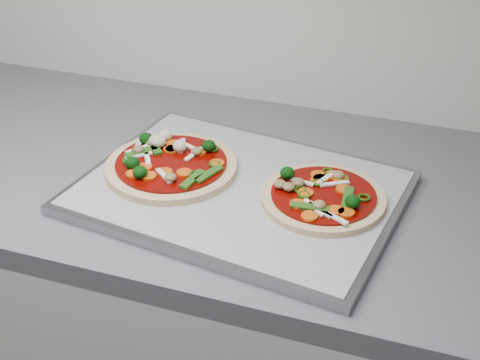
% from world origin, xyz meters
% --- Properties ---
extents(countertop, '(3.60, 0.60, 0.04)m').
position_xyz_m(countertop, '(0.00, 1.30, 0.88)').
color(countertop, '#5B5B63').
rests_on(countertop, base_cabinet).
extents(baking_tray, '(0.55, 0.44, 0.02)m').
position_xyz_m(baking_tray, '(-0.30, 1.24, 0.91)').
color(baking_tray, gray).
rests_on(baking_tray, countertop).
extents(parchment, '(0.53, 0.41, 0.00)m').
position_xyz_m(parchment, '(-0.30, 1.24, 0.92)').
color(parchment, '#9B9BA0').
rests_on(parchment, baking_tray).
extents(pizza_left, '(0.24, 0.24, 0.04)m').
position_xyz_m(pizza_left, '(-0.42, 1.26, 0.93)').
color(pizza_left, tan).
rests_on(pizza_left, parchment).
extents(pizza_right, '(0.25, 0.25, 0.03)m').
position_xyz_m(pizza_right, '(-0.16, 1.25, 0.93)').
color(pizza_right, tan).
rests_on(pizza_right, parchment).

